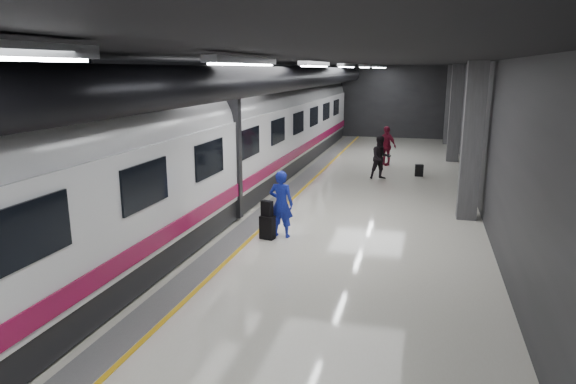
% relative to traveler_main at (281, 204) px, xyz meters
% --- Properties ---
extents(ground, '(40.00, 40.00, 0.00)m').
position_rel_traveler_main_xyz_m(ground, '(0.24, 1.07, -0.88)').
color(ground, silver).
rests_on(ground, ground).
extents(platform_hall, '(10.02, 40.02, 4.51)m').
position_rel_traveler_main_xyz_m(platform_hall, '(-0.05, 2.02, 2.66)').
color(platform_hall, black).
rests_on(platform_hall, ground).
extents(train, '(3.05, 38.00, 4.05)m').
position_rel_traveler_main_xyz_m(train, '(-3.01, 1.07, 1.19)').
color(train, black).
rests_on(train, ground).
extents(traveler_main, '(0.67, 0.46, 1.76)m').
position_rel_traveler_main_xyz_m(traveler_main, '(0.00, 0.00, 0.00)').
color(traveler_main, '#1933BF').
rests_on(traveler_main, ground).
extents(suitcase_main, '(0.41, 0.30, 0.61)m').
position_rel_traveler_main_xyz_m(suitcase_main, '(-0.29, -0.27, -0.58)').
color(suitcase_main, black).
rests_on(suitcase_main, ground).
extents(shoulder_bag, '(0.33, 0.25, 0.40)m').
position_rel_traveler_main_xyz_m(shoulder_bag, '(-0.31, -0.24, -0.08)').
color(shoulder_bag, black).
rests_on(shoulder_bag, suitcase_main).
extents(traveler_far_a, '(1.03, 0.94, 1.72)m').
position_rel_traveler_main_xyz_m(traveler_far_a, '(1.84, 7.99, -0.02)').
color(traveler_far_a, black).
rests_on(traveler_far_a, ground).
extents(traveler_far_b, '(1.11, 0.93, 1.78)m').
position_rel_traveler_main_xyz_m(traveler_far_b, '(1.79, 11.16, 0.01)').
color(traveler_far_b, maroon).
rests_on(traveler_far_b, ground).
extents(suitcase_far, '(0.35, 0.24, 0.48)m').
position_rel_traveler_main_xyz_m(suitcase_far, '(3.33, 8.95, -0.64)').
color(suitcase_far, black).
rests_on(suitcase_far, ground).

